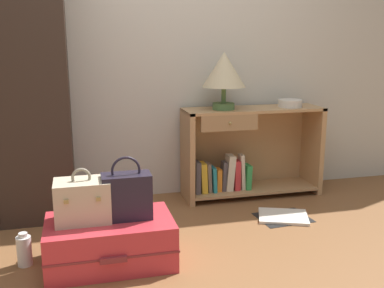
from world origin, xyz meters
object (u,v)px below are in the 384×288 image
table_lamp (224,71)px  suitcase_large (110,242)px  train_case (83,201)px  bowl (290,103)px  bottle (24,250)px  handbag (127,195)px  open_book_on_floor (283,217)px  bookshelf (245,153)px

table_lamp → suitcase_large: table_lamp is taller
train_case → bowl: bearing=27.6°
suitcase_large → bottle: (-0.47, 0.10, -0.04)m
handbag → bottle: size_ratio=1.85×
train_case → open_book_on_floor: train_case is taller
bowl → train_case: bearing=-152.4°
bowl → suitcase_large: bowl is taller
suitcase_large → bowl: bearing=30.3°
bowl → table_lamp: bearing=179.6°
bookshelf → bottle: bookshelf is taller
open_book_on_floor → handbag: bearing=-162.1°
table_lamp → suitcase_large: 1.58m
handbag → open_book_on_floor: size_ratio=0.85×
train_case → open_book_on_floor: size_ratio=0.72×
table_lamp → train_case: table_lamp is taller
suitcase_large → train_case: bearing=171.5°
bookshelf → handbag: size_ratio=3.12×
bowl → handbag: (-1.41, -0.88, -0.35)m
bottle → table_lamp: bearing=29.2°
suitcase_large → handbag: size_ratio=1.99×
table_lamp → handbag: table_lamp is taller
table_lamp → open_book_on_floor: 1.17m
suitcase_large → train_case: (-0.14, 0.02, 0.25)m
train_case → bottle: bearing=167.4°
bookshelf → train_case: 1.58m
train_case → open_book_on_floor: bearing=14.3°
bowl → open_book_on_floor: (-0.27, -0.51, -0.74)m
open_book_on_floor → bottle: bearing=-170.8°
table_lamp → bottle: (-1.43, -0.80, -0.92)m
suitcase_large → bottle: suitcase_large is taller
open_book_on_floor → table_lamp: bearing=119.4°
train_case → bottle: (-0.33, 0.07, -0.29)m
bottle → handbag: bearing=-8.9°
bottle → open_book_on_floor: bearing=9.2°
bowl → train_case: bowl is taller
bowl → suitcase_large: bearing=-149.7°
suitcase_large → train_case: train_case is taller
bowl → suitcase_large: 1.86m
bookshelf → bowl: size_ratio=5.89×
bookshelf → bowl: 0.54m
bookshelf → suitcase_large: bookshelf is taller
table_lamp → bottle: size_ratio=2.27×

